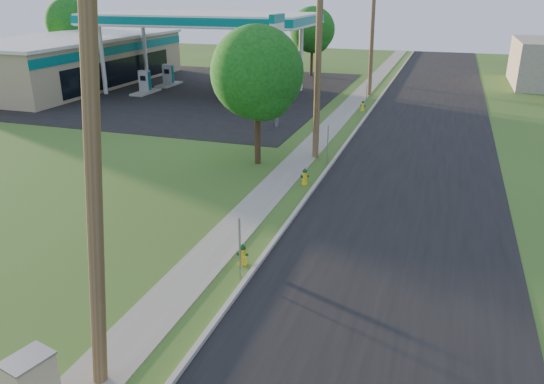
% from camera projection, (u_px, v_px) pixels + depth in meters
% --- Properties ---
extents(ground_plane, '(140.00, 140.00, 0.00)m').
position_uv_depth(ground_plane, '(166.00, 362.00, 12.53)').
color(ground_plane, '#405D22').
rests_on(ground_plane, ground).
extents(road, '(8.00, 120.00, 0.02)m').
position_uv_depth(road, '(401.00, 222.00, 20.05)').
color(road, black).
rests_on(road, ground).
extents(curb, '(0.15, 120.00, 0.15)m').
position_uv_depth(curb, '(300.00, 207.00, 21.21)').
color(curb, '#A6A399').
rests_on(curb, ground).
extents(sidewalk, '(1.50, 120.00, 0.03)m').
position_uv_depth(sidewalk, '(258.00, 203.00, 21.74)').
color(sidewalk, gray).
rests_on(sidewalk, ground).
extents(forecourt, '(26.00, 28.00, 0.02)m').
position_uv_depth(forecourt, '(184.00, 91.00, 45.56)').
color(forecourt, black).
rests_on(forecourt, ground).
extents(utility_pole_near, '(1.40, 0.32, 9.48)m').
position_uv_depth(utility_pole_near, '(93.00, 183.00, 10.09)').
color(utility_pole_near, brown).
rests_on(utility_pole_near, ground).
extents(utility_pole_mid, '(1.40, 0.32, 9.80)m').
position_uv_depth(utility_pole_mid, '(318.00, 61.00, 25.97)').
color(utility_pole_mid, brown).
rests_on(utility_pole_mid, ground).
extents(utility_pole_far, '(1.40, 0.32, 9.50)m').
position_uv_depth(utility_pole_far, '(372.00, 35.00, 41.97)').
color(utility_pole_far, brown).
rests_on(utility_pole_far, ground).
extents(sign_post_near, '(0.05, 0.04, 2.00)m').
position_uv_depth(sign_post_near, '(240.00, 249.00, 15.81)').
color(sign_post_near, gray).
rests_on(sign_post_near, ground).
extents(sign_post_mid, '(0.05, 0.04, 2.00)m').
position_uv_depth(sign_post_mid, '(328.00, 145.00, 26.26)').
color(sign_post_mid, gray).
rests_on(sign_post_mid, ground).
extents(sign_post_far, '(0.05, 0.04, 2.00)m').
position_uv_depth(sign_post_far, '(366.00, 99.00, 37.06)').
color(sign_post_far, gray).
rests_on(sign_post_far, ground).
extents(gas_canopy, '(18.18, 9.18, 6.40)m').
position_uv_depth(gas_canopy, '(201.00, 20.00, 42.86)').
color(gas_canopy, silver).
rests_on(gas_canopy, ground).
extents(fuel_pump_nw, '(1.20, 3.20, 1.90)m').
position_uv_depth(fuel_pump_nw, '(145.00, 85.00, 44.27)').
color(fuel_pump_nw, '#A6A399').
rests_on(fuel_pump_nw, ground).
extents(fuel_pump_ne, '(1.20, 3.20, 1.90)m').
position_uv_depth(fuel_pump_ne, '(246.00, 91.00, 41.62)').
color(fuel_pump_ne, '#A6A399').
rests_on(fuel_pump_ne, ground).
extents(fuel_pump_sw, '(1.20, 3.20, 1.90)m').
position_uv_depth(fuel_pump_sw, '(168.00, 78.00, 47.81)').
color(fuel_pump_sw, '#A6A399').
rests_on(fuel_pump_sw, ground).
extents(fuel_pump_se, '(1.20, 3.20, 1.90)m').
position_uv_depth(fuel_pump_se, '(262.00, 83.00, 45.17)').
color(fuel_pump_se, '#A6A399').
rests_on(fuel_pump_se, ground).
extents(convenience_store, '(10.40, 22.40, 4.25)m').
position_uv_depth(convenience_store, '(73.00, 61.00, 48.03)').
color(convenience_store, tan).
rests_on(convenience_store, ground).
extents(price_pylon, '(0.34, 2.04, 6.85)m').
position_uv_depth(price_pylon, '(277.00, 39.00, 31.82)').
color(price_pylon, gray).
rests_on(price_pylon, ground).
extents(tree_verge, '(4.46, 4.46, 6.76)m').
position_uv_depth(tree_verge, '(258.00, 77.00, 25.12)').
color(tree_verge, '#311F13').
rests_on(tree_verge, ground).
extents(tree_lot, '(4.41, 4.41, 6.68)m').
position_uv_depth(tree_lot, '(313.00, 32.00, 51.75)').
color(tree_lot, '#311F13').
rests_on(tree_lot, ground).
extents(tree_back, '(4.85, 4.85, 7.36)m').
position_uv_depth(tree_back, '(70.00, 24.00, 56.38)').
color(tree_back, '#311F13').
rests_on(tree_back, ground).
extents(hydrant_near, '(0.37, 0.33, 0.72)m').
position_uv_depth(hydrant_near, '(243.00, 255.00, 16.86)').
color(hydrant_near, gold).
rests_on(hydrant_near, ground).
extents(hydrant_mid, '(0.39, 0.35, 0.76)m').
position_uv_depth(hydrant_mid, '(305.00, 177.00, 23.77)').
color(hydrant_mid, yellow).
rests_on(hydrant_mid, ground).
extents(hydrant_far, '(0.38, 0.34, 0.75)m').
position_uv_depth(hydrant_far, '(363.00, 106.00, 38.09)').
color(hydrant_far, yellow).
rests_on(hydrant_far, ground).
extents(car_silver, '(5.10, 2.49, 1.68)m').
position_uv_depth(car_silver, '(248.00, 87.00, 42.66)').
color(car_silver, '#B2B4BA').
rests_on(car_silver, ground).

